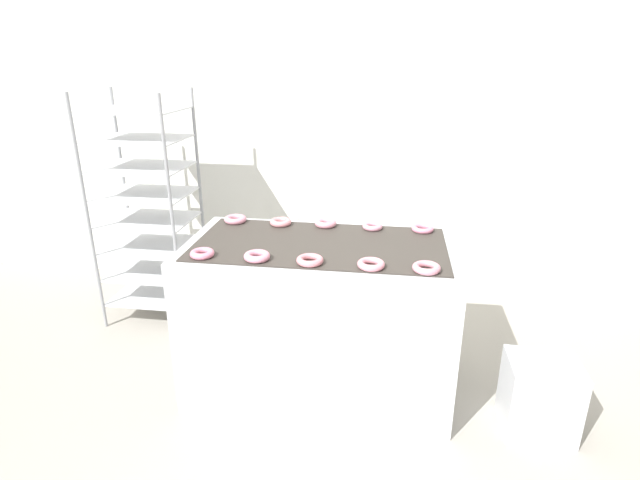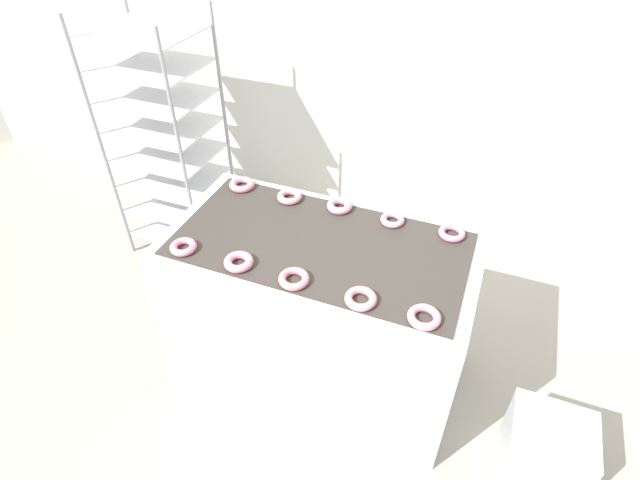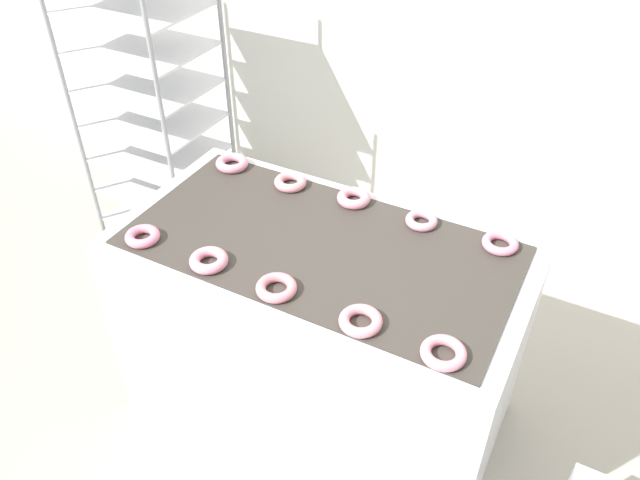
% 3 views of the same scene
% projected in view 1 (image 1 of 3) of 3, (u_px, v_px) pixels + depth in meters
% --- Properties ---
extents(ground_plane, '(14.00, 14.00, 0.00)m').
position_uv_depth(ground_plane, '(301.00, 460.00, 2.56)').
color(ground_plane, '#9E998E').
extents(wall_back, '(8.00, 0.05, 2.80)m').
position_uv_depth(wall_back, '(346.00, 126.00, 4.03)').
color(wall_back, silver).
rests_on(wall_back, ground_plane).
extents(fryer_machine, '(1.54, 0.81, 0.94)m').
position_uv_depth(fryer_machine, '(320.00, 316.00, 3.00)').
color(fryer_machine, silver).
rests_on(fryer_machine, ground_plane).
extents(baking_rack_cart, '(0.65, 0.56, 1.72)m').
position_uv_depth(baking_rack_cart, '(147.00, 208.00, 3.71)').
color(baking_rack_cart, gray).
rests_on(baking_rack_cart, ground_plane).
extents(glaze_bin, '(0.37, 0.31, 0.43)m').
position_uv_depth(glaze_bin, '(540.00, 396.00, 2.70)').
color(glaze_bin, silver).
rests_on(glaze_bin, ground_plane).
extents(donut_near_leftmost, '(0.13, 0.13, 0.04)m').
position_uv_depth(donut_near_leftmost, '(202.00, 253.00, 2.64)').
color(donut_near_leftmost, pink).
rests_on(donut_near_leftmost, fryer_machine).
extents(donut_near_left, '(0.14, 0.14, 0.04)m').
position_uv_depth(donut_near_left, '(257.00, 256.00, 2.60)').
color(donut_near_left, pink).
rests_on(donut_near_left, fryer_machine).
extents(donut_near_center, '(0.14, 0.14, 0.03)m').
position_uv_depth(donut_near_center, '(310.00, 260.00, 2.56)').
color(donut_near_center, '#D27D87').
rests_on(donut_near_center, fryer_machine).
extents(donut_near_right, '(0.14, 0.14, 0.03)m').
position_uv_depth(donut_near_right, '(371.00, 264.00, 2.51)').
color(donut_near_right, pink).
rests_on(donut_near_right, fryer_machine).
extents(donut_near_rightmost, '(0.14, 0.14, 0.03)m').
position_uv_depth(donut_near_rightmost, '(426.00, 268.00, 2.47)').
color(donut_near_rightmost, pink).
rests_on(donut_near_rightmost, fryer_machine).
extents(donut_far_leftmost, '(0.14, 0.14, 0.04)m').
position_uv_depth(donut_far_leftmost, '(235.00, 219.00, 3.18)').
color(donut_far_leftmost, pink).
rests_on(donut_far_leftmost, fryer_machine).
extents(donut_far_left, '(0.13, 0.13, 0.04)m').
position_uv_depth(donut_far_left, '(281.00, 222.00, 3.13)').
color(donut_far_left, '#D7878E').
rests_on(donut_far_left, fryer_machine).
extents(donut_far_center, '(0.13, 0.13, 0.04)m').
position_uv_depth(donut_far_center, '(326.00, 223.00, 3.11)').
color(donut_far_center, pink).
rests_on(donut_far_center, fryer_machine).
extents(donut_far_right, '(0.12, 0.12, 0.03)m').
position_uv_depth(donut_far_right, '(372.00, 226.00, 3.06)').
color(donut_far_right, pink).
rests_on(donut_far_right, fryer_machine).
extents(donut_far_rightmost, '(0.13, 0.13, 0.03)m').
position_uv_depth(donut_far_rightmost, '(423.00, 229.00, 3.02)').
color(donut_far_rightmost, pink).
rests_on(donut_far_rightmost, fryer_machine).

